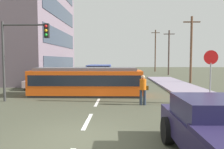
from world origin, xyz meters
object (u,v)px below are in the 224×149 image
traffic_light_mast (22,45)px  utility_pole_far (169,52)px  utility_pole_mid (191,48)px  stop_sign (211,66)px  pedestrian_crossing (143,88)px  parked_sedan_furthest (72,73)px  utility_pole_distant (155,50)px  parked_sedan_mid (42,81)px  streetcar_tram (87,81)px  parked_sedan_far (59,76)px  city_bus (100,72)px

traffic_light_mast → utility_pole_far: utility_pole_far is taller
utility_pole_mid → utility_pole_far: bearing=88.0°
stop_sign → utility_pole_mid: 12.60m
utility_pole_mid → utility_pole_far: size_ratio=0.97×
pedestrian_crossing → utility_pole_far: size_ratio=0.23×
parked_sedan_furthest → utility_pole_far: bearing=18.3°
utility_pole_far → utility_pole_distant: (-0.57, 10.25, 0.73)m
parked_sedan_mid → utility_pole_far: (15.07, 17.60, 3.22)m
streetcar_tram → stop_sign: 8.05m
stop_sign → parked_sedan_far: bearing=131.5°
streetcar_tram → city_bus: (0.12, 9.22, 0.09)m
city_bus → parked_sedan_far: (-4.77, 0.78, -0.48)m
pedestrian_crossing → utility_pole_far: utility_pole_far is taller
city_bus → parked_sedan_furthest: bearing=122.3°
utility_pole_mid → parked_sedan_furthest: bearing=151.8°
utility_pole_mid → utility_pole_far: (0.45, 12.77, 0.10)m
city_bus → utility_pole_mid: utility_pole_mid is taller
utility_pole_far → utility_pole_mid: bearing=-92.0°
parked_sedan_furthest → traffic_light_mast: size_ratio=0.89×
stop_sign → utility_pole_mid: utility_pole_mid is taller
parked_sedan_mid → utility_pole_mid: (14.62, 4.83, 3.12)m
streetcar_tram → traffic_light_mast: 4.83m
stop_sign → utility_pole_mid: bearing=76.9°
pedestrian_crossing → stop_sign: stop_sign is taller
streetcar_tram → city_bus: 9.22m
streetcar_tram → stop_sign: bearing=-25.2°
pedestrian_crossing → traffic_light_mast: (-7.10, 0.85, 2.41)m
streetcar_tram → pedestrian_crossing: size_ratio=4.61×
streetcar_tram → city_bus: streetcar_tram is taller
utility_pole_mid → utility_pole_distant: size_ratio=0.81×
streetcar_tram → pedestrian_crossing: streetcar_tram is taller
city_bus → parked_sedan_mid: size_ratio=1.19×
city_bus → utility_pole_mid: (9.93, -0.43, 2.65)m
city_bus → utility_pole_mid: 10.28m
utility_pole_far → stop_sign: bearing=-97.5°
parked_sedan_far → stop_sign: size_ratio=1.58×
parked_sedan_mid → parked_sedan_furthest: bearing=89.9°
pedestrian_crossing → utility_pole_mid: utility_pole_mid is taller
parked_sedan_far → utility_pole_distant: size_ratio=0.52×
parked_sedan_furthest → traffic_light_mast: bearing=-86.8°
parked_sedan_furthest → utility_pole_distant: size_ratio=0.48×
pedestrian_crossing → stop_sign: bearing=-2.6°
parked_sedan_far → parked_sedan_mid: bearing=-89.3°
pedestrian_crossing → parked_sedan_far: bearing=122.0°
utility_pole_distant → traffic_light_mast: bearing=-111.4°
pedestrian_crossing → stop_sign: (3.59, -0.16, 1.25)m
streetcar_tram → stop_sign: size_ratio=2.67×
stop_sign → parked_sedan_furthest: bearing=120.4°
parked_sedan_furthest → utility_pole_mid: utility_pole_mid is taller
parked_sedan_furthest → utility_pole_distant: bearing=46.4°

